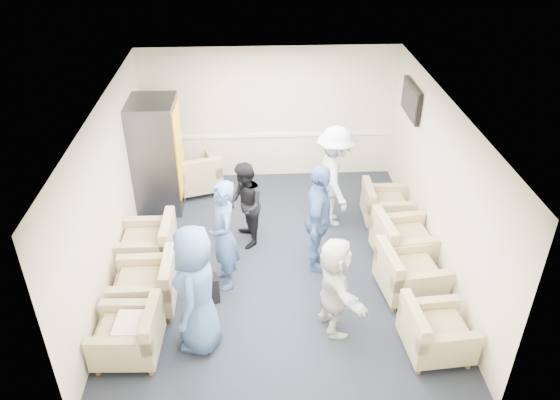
{
  "coord_description": "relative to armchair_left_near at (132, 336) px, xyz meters",
  "views": [
    {
      "loc": [
        -0.31,
        -7.1,
        5.5
      ],
      "look_at": [
        0.06,
        0.2,
        1.06
      ],
      "focal_mm": 35.0,
      "sensor_mm": 36.0,
      "label": 1
    }
  ],
  "objects": [
    {
      "name": "chair_rail",
      "position": [
        1.97,
        4.88,
        0.57
      ],
      "size": [
        4.98,
        0.04,
        0.06
      ],
      "primitive_type": "cube",
      "color": "white",
      "rests_on": "back_wall"
    },
    {
      "name": "right_wall",
      "position": [
        4.47,
        1.9,
        1.02
      ],
      "size": [
        0.02,
        6.0,
        2.7
      ],
      "primitive_type": "cube",
      "color": "beige",
      "rests_on": "floor"
    },
    {
      "name": "person_mid_left",
      "position": [
        1.16,
        1.41,
        0.56
      ],
      "size": [
        0.57,
        0.73,
        1.77
      ],
      "primitive_type": "imported",
      "rotation": [
        0.0,
        0.0,
        -1.33
      ],
      "color": "#3D5C94",
      "rests_on": "floor"
    },
    {
      "name": "armchair_left_far",
      "position": [
        -0.05,
        1.96,
        0.02
      ],
      "size": [
        0.89,
        0.89,
        0.7
      ],
      "rotation": [
        0.0,
        0.0,
        -1.58
      ],
      "color": "tan",
      "rests_on": "floor"
    },
    {
      "name": "vending_machine",
      "position": [
        -0.13,
        3.8,
        0.72
      ],
      "size": [
        0.85,
        0.99,
        2.09
      ],
      "color": "#46464D",
      "rests_on": "floor"
    },
    {
      "name": "left_wall",
      "position": [
        -0.53,
        1.9,
        1.02
      ],
      "size": [
        0.02,
        6.0,
        2.7
      ],
      "primitive_type": "cube",
      "color": "beige",
      "rests_on": "floor"
    },
    {
      "name": "back_wall",
      "position": [
        1.97,
        4.9,
        1.02
      ],
      "size": [
        5.0,
        0.02,
        2.7
      ],
      "primitive_type": "cube",
      "color": "beige",
      "rests_on": "floor"
    },
    {
      "name": "person_mid_right",
      "position": [
        2.61,
        1.73,
        0.58
      ],
      "size": [
        0.69,
        1.14,
        1.82
      ],
      "primitive_type": "imported",
      "rotation": [
        0.0,
        0.0,
        1.32
      ],
      "color": "#3D5C94",
      "rests_on": "floor"
    },
    {
      "name": "armchair_left_near",
      "position": [
        0.0,
        0.0,
        0.0
      ],
      "size": [
        0.86,
        0.86,
        0.66
      ],
      "rotation": [
        0.0,
        0.0,
        -1.62
      ],
      "color": "tan",
      "rests_on": "floor"
    },
    {
      "name": "armchair_right_far",
      "position": [
        3.92,
        3.01,
        -0.02
      ],
      "size": [
        0.8,
        0.8,
        0.62
      ],
      "rotation": [
        0.0,
        0.0,
        1.55
      ],
      "color": "tan",
      "rests_on": "floor"
    },
    {
      "name": "person_front_left",
      "position": [
        0.87,
        0.18,
        0.59
      ],
      "size": [
        0.7,
        0.97,
        1.84
      ],
      "primitive_type": "imported",
      "rotation": [
        0.0,
        0.0,
        -1.71
      ],
      "color": "#3D5C94",
      "rests_on": "floor"
    },
    {
      "name": "armchair_left_mid",
      "position": [
        0.08,
        0.94,
        0.02
      ],
      "size": [
        0.88,
        0.88,
        0.7
      ],
      "rotation": [
        0.0,
        0.0,
        -1.56
      ],
      "color": "tan",
      "rests_on": "floor"
    },
    {
      "name": "person_back_right",
      "position": [
        3.03,
        3.02,
        0.6
      ],
      "size": [
        0.78,
        1.25,
        1.86
      ],
      "primitive_type": "imported",
      "rotation": [
        0.0,
        0.0,
        1.65
      ],
      "color": "silver",
      "rests_on": "floor"
    },
    {
      "name": "ceiling",
      "position": [
        1.97,
        1.9,
        2.37
      ],
      "size": [
        6.0,
        6.0,
        0.0
      ],
      "primitive_type": "plane",
      "rotation": [
        3.14,
        0.0,
        0.0
      ],
      "color": "silver",
      "rests_on": "back_wall"
    },
    {
      "name": "armchair_corner",
      "position": [
        0.51,
        4.25,
        0.02
      ],
      "size": [
        1.09,
        1.09,
        0.7
      ],
      "rotation": [
        0.0,
        0.0,
        3.43
      ],
      "color": "tan",
      "rests_on": "floor"
    },
    {
      "name": "armchair_right_midfar",
      "position": [
        3.97,
        1.82,
        0.03
      ],
      "size": [
        1.0,
        1.0,
        0.72
      ],
      "rotation": [
        0.0,
        0.0,
        1.69
      ],
      "color": "tan",
      "rests_on": "floor"
    },
    {
      "name": "armchair_right_near",
      "position": [
        3.91,
        -0.15,
        -0.0
      ],
      "size": [
        0.88,
        0.88,
        0.65
      ],
      "rotation": [
        0.0,
        0.0,
        1.65
      ],
      "color": "tan",
      "rests_on": "floor"
    },
    {
      "name": "armchair_right_midnear",
      "position": [
        3.85,
        1.02,
        0.02
      ],
      "size": [
        0.97,
        0.97,
        0.69
      ],
      "rotation": [
        0.0,
        0.0,
        1.7
      ],
      "color": "tan",
      "rests_on": "floor"
    },
    {
      "name": "tv",
      "position": [
        4.41,
        3.7,
        1.72
      ],
      "size": [
        0.1,
        1.0,
        0.58
      ],
      "color": "black",
      "rests_on": "right_wall"
    },
    {
      "name": "front_wall",
      "position": [
        1.97,
        -1.1,
        1.02
      ],
      "size": [
        5.0,
        0.02,
        2.7
      ],
      "primitive_type": "cube",
      "color": "beige",
      "rests_on": "floor"
    },
    {
      "name": "floor",
      "position": [
        1.97,
        1.9,
        -0.33
      ],
      "size": [
        6.0,
        6.0,
        0.0
      ],
      "primitive_type": "plane",
      "color": "black",
      "rests_on": "ground"
    },
    {
      "name": "backpack",
      "position": [
        0.92,
        1.0,
        -0.07
      ],
      "size": [
        0.34,
        0.28,
        0.51
      ],
      "rotation": [
        0.0,
        0.0,
        0.23
      ],
      "color": "black",
      "rests_on": "floor"
    },
    {
      "name": "person_front_right",
      "position": [
        2.67,
        0.36,
        0.41
      ],
      "size": [
        0.72,
        1.44,
        1.48
      ],
      "primitive_type": "imported",
      "rotation": [
        0.0,
        0.0,
        1.78
      ],
      "color": "silver",
      "rests_on": "floor"
    },
    {
      "name": "person_back_left",
      "position": [
        1.47,
        2.45,
        0.42
      ],
      "size": [
        0.69,
        0.82,
        1.5
      ],
      "primitive_type": "imported",
      "rotation": [
        0.0,
        0.0,
        -1.38
      ],
      "color": "black",
      "rests_on": "floor"
    },
    {
      "name": "pillow",
      "position": [
        -0.01,
        0.0,
        0.18
      ],
      "size": [
        0.37,
        0.48,
        0.13
      ],
      "primitive_type": "cube",
      "rotation": [
        0.0,
        0.0,
        -1.62
      ],
      "color": "white",
      "rests_on": "armchair_left_near"
    }
  ]
}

